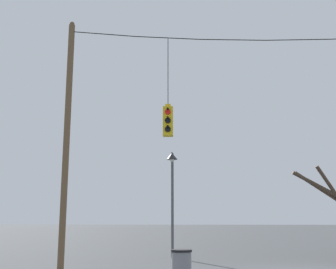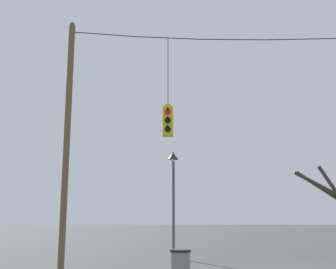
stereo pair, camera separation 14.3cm
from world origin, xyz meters
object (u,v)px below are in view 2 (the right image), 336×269
(trash_bin, at_px, (181,267))
(utility_pole_left, at_px, (67,140))
(traffic_light_over_intersection, at_px, (168,121))
(street_lamp, at_px, (173,178))

(trash_bin, bearing_deg, utility_pole_left, 145.92)
(utility_pole_left, relative_size, traffic_light_over_intersection, 2.44)
(street_lamp, relative_size, trash_bin, 5.19)
(utility_pole_left, height_order, street_lamp, utility_pole_left)
(utility_pole_left, height_order, traffic_light_over_intersection, utility_pole_left)
(street_lamp, bearing_deg, traffic_light_over_intersection, -90.08)
(utility_pole_left, height_order, trash_bin, utility_pole_left)
(traffic_light_over_intersection, xyz_separation_m, street_lamp, (0.01, 4.53, -1.55))
(street_lamp, xyz_separation_m, trash_bin, (0.45, -7.22, -3.00))
(traffic_light_over_intersection, distance_m, street_lamp, 4.79)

